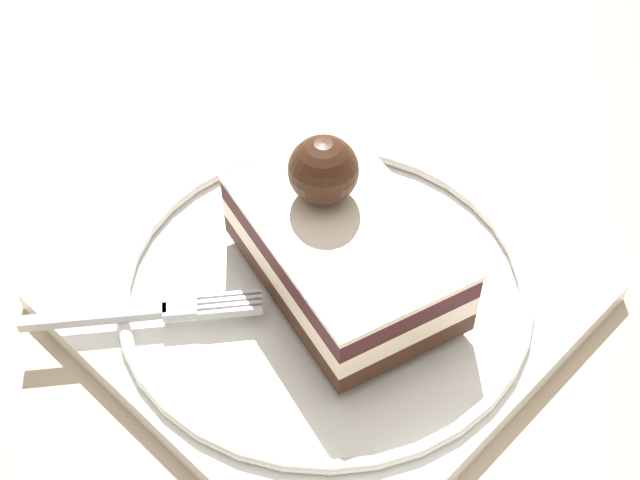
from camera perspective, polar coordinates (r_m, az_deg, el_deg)
name	(u,v)px	position (r m, az deg, el deg)	size (l,w,h in m)	color
ground_plane	(325,304)	(0.44, 0.30, -4.14)	(2.40, 2.40, 0.00)	tan
dessert_plate	(320,294)	(0.43, 0.00, -3.52)	(0.25, 0.25, 0.02)	white
cake_slice	(342,243)	(0.41, 1.44, -0.19)	(0.13, 0.12, 0.07)	#391E13
fork	(149,312)	(0.42, -10.94, -4.59)	(0.09, 0.08, 0.00)	silver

